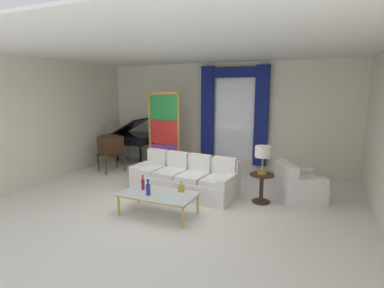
% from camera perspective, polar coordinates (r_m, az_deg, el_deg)
% --- Properties ---
extents(ground_plane, '(16.00, 16.00, 0.00)m').
position_cam_1_polar(ground_plane, '(6.15, -3.21, -11.11)').
color(ground_plane, white).
extents(wall_rear, '(8.00, 0.12, 3.00)m').
position_cam_1_polar(wall_rear, '(8.59, 5.95, 5.36)').
color(wall_rear, silver).
rests_on(wall_rear, ground).
extents(wall_left, '(0.12, 7.00, 3.00)m').
position_cam_1_polar(wall_left, '(8.49, -24.07, 4.45)').
color(wall_left, silver).
rests_on(wall_left, ground).
extents(ceiling_slab, '(8.00, 7.60, 0.04)m').
position_cam_1_polar(ceiling_slab, '(6.48, -0.16, 17.21)').
color(ceiling_slab, white).
extents(curtained_window, '(2.00, 0.17, 2.70)m').
position_cam_1_polar(curtained_window, '(8.31, 8.08, 6.81)').
color(curtained_window, white).
rests_on(curtained_window, ground).
extents(couch_white_long, '(2.41, 1.14, 0.86)m').
position_cam_1_polar(couch_white_long, '(6.61, -1.33, -6.73)').
color(couch_white_long, white).
rests_on(couch_white_long, ground).
extents(coffee_table, '(1.37, 0.72, 0.41)m').
position_cam_1_polar(coffee_table, '(5.47, -6.56, -9.73)').
color(coffee_table, silver).
rests_on(coffee_table, ground).
extents(bottle_blue_decanter, '(0.06, 0.06, 0.29)m').
position_cam_1_polar(bottle_blue_decanter, '(5.65, -9.46, -7.59)').
color(bottle_blue_decanter, maroon).
rests_on(bottle_blue_decanter, coffee_table).
extents(bottle_crystal_tall, '(0.08, 0.08, 0.30)m').
position_cam_1_polar(bottle_crystal_tall, '(5.35, -8.48, -8.56)').
color(bottle_crystal_tall, navy).
rests_on(bottle_crystal_tall, coffee_table).
extents(bottle_amber_squat, '(0.11, 0.11, 0.20)m').
position_cam_1_polar(bottle_amber_squat, '(5.49, -2.09, -8.48)').
color(bottle_amber_squat, gold).
rests_on(bottle_amber_squat, coffee_table).
extents(vintage_tv, '(0.71, 0.75, 1.35)m').
position_cam_1_polar(vintage_tv, '(8.45, -15.45, -0.34)').
color(vintage_tv, '#382314').
rests_on(vintage_tv, ground).
extents(armchair_white, '(1.09, 1.08, 0.80)m').
position_cam_1_polar(armchair_white, '(6.48, 19.77, -7.88)').
color(armchair_white, white).
rests_on(armchair_white, ground).
extents(stained_glass_divider, '(0.95, 0.05, 2.20)m').
position_cam_1_polar(stained_glass_divider, '(8.15, -5.42, 1.97)').
color(stained_glass_divider, gold).
rests_on(stained_glass_divider, ground).
extents(peacock_figurine, '(0.44, 0.60, 0.50)m').
position_cam_1_polar(peacock_figurine, '(7.82, -4.68, -4.67)').
color(peacock_figurine, beige).
rests_on(peacock_figurine, ground).
extents(round_side_table, '(0.48, 0.48, 0.59)m').
position_cam_1_polar(round_side_table, '(6.17, 13.29, -7.81)').
color(round_side_table, '#382314').
rests_on(round_side_table, ground).
extents(table_lamp_brass, '(0.32, 0.32, 0.57)m').
position_cam_1_polar(table_lamp_brass, '(5.99, 13.56, -1.69)').
color(table_lamp_brass, '#B29338').
rests_on(table_lamp_brass, round_side_table).
extents(grand_piano, '(1.50, 1.10, 1.40)m').
position_cam_1_polar(grand_piano, '(9.32, -11.67, 1.27)').
color(grand_piano, black).
rests_on(grand_piano, ground).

